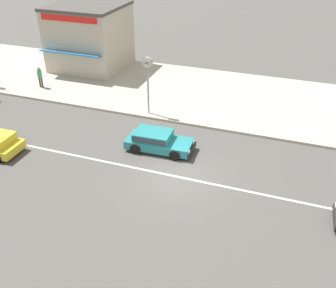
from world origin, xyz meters
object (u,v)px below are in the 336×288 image
object	(u,v)px
street_clock	(148,72)
shopfront_corner_warung	(90,36)
pedestrian_near_clock	(40,75)
hatchback_teal_2	(157,140)

from	to	relation	value
street_clock	shopfront_corner_warung	distance (m)	10.49
pedestrian_near_clock	shopfront_corner_warung	world-z (taller)	shopfront_corner_warung
pedestrian_near_clock	hatchback_teal_2	bearing A→B (deg)	-24.59
pedestrian_near_clock	shopfront_corner_warung	bearing A→B (deg)	76.20
hatchback_teal_2	shopfront_corner_warung	size ratio (longest dim) A/B	0.61
hatchback_teal_2	street_clock	xyz separation A→B (m)	(-2.11, 3.89, 2.42)
pedestrian_near_clock	street_clock	bearing A→B (deg)	-8.21
street_clock	pedestrian_near_clock	size ratio (longest dim) A/B	2.37
pedestrian_near_clock	shopfront_corner_warung	size ratio (longest dim) A/B	0.26
street_clock	hatchback_teal_2	bearing A→B (deg)	-61.56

